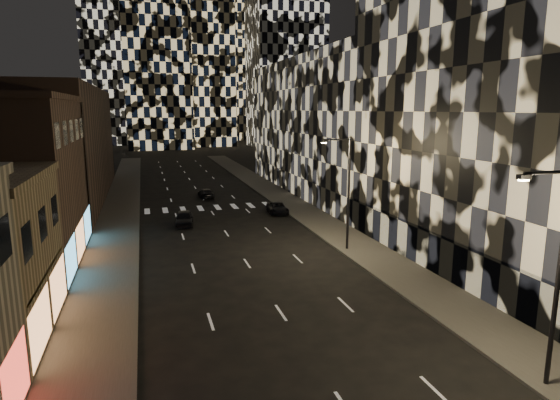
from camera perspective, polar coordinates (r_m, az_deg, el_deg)
sidewalk_left at (r=55.11m, az=-19.02°, el=-1.42°), size 4.00×120.00×0.15m
sidewalk_right at (r=57.60m, az=1.24°, el=-0.30°), size 4.00×120.00×0.15m
curb_left at (r=55.04m, az=-16.84°, el=-1.31°), size 0.20×120.00×0.15m
curb_right at (r=57.01m, az=-0.77°, el=-0.41°), size 0.20×120.00×0.15m
retail_brown at (r=39.04m, az=-30.92°, el=1.53°), size 10.00×15.00×12.00m
retail_filler_left at (r=64.78m, az=-25.25°, el=6.11°), size 10.00×40.00×14.00m
midrise_right at (r=39.16m, az=27.73°, el=9.22°), size 16.00×25.00×22.00m
midrise_base at (r=35.70m, az=17.35°, el=-5.56°), size 0.60×25.00×3.00m
midrise_filler_right at (r=66.62m, az=7.76°, el=8.88°), size 16.00×40.00×18.00m
streetlight_near at (r=21.55m, az=30.53°, el=-6.80°), size 2.55×0.25×9.00m
streetlight_far at (r=37.66m, az=8.05°, el=1.71°), size 2.55×0.25×9.00m
car_dark_midlane at (r=47.40m, az=-11.60°, el=-2.20°), size 2.17×4.40×1.44m
car_dark_oncoming at (r=61.67m, az=-9.02°, el=0.82°), size 1.85×4.18×1.19m
car_dark_rightlane at (r=51.78m, az=-0.30°, el=-0.98°), size 2.46×4.56×1.21m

